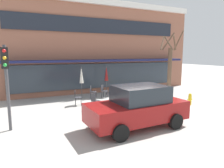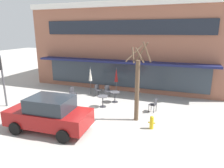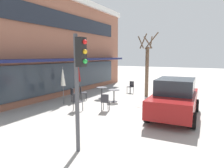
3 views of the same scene
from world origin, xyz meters
The scene contains 15 objects.
ground_plane centered at (0.00, 0.00, 0.00)m, with size 80.00×80.00×0.00m, color #ADA8A0.
building_facade centered at (0.00, 9.96, 3.59)m, with size 16.85×9.10×7.17m.
cafe_table_near_wall centered at (-0.12, 2.04, 0.52)m, with size 0.70×0.70×0.76m.
cafe_table_streetside centered at (0.34, 3.18, 0.52)m, with size 0.70×0.70×0.76m.
patio_umbrella_green_folded centered at (-2.07, 4.32, 1.63)m, with size 0.28×0.28×2.20m.
patio_umbrella_cream_folded centered at (-0.07, 4.72, 1.63)m, with size 0.28×0.28×2.20m.
cafe_chair_0 centered at (3.18, 2.29, 0.53)m, with size 0.50×0.50×0.89m.
cafe_chair_1 centered at (-0.55, 4.09, 0.53)m, with size 0.57×0.57×0.89m.
cafe_chair_2 centered at (-1.39, 4.12, 0.53)m, with size 0.54×0.54×0.89m.
cafe_chair_3 centered at (-2.82, 2.78, 0.53)m, with size 0.49×0.49×0.89m.
cafe_chair_4 centered at (-2.16, 1.48, 0.53)m, with size 0.49×0.49×0.89m.
parked_sedan centered at (-1.44, -1.81, 0.88)m, with size 4.28×2.17×1.76m.
street_tree centered at (2.42, 0.82, 2.03)m, with size 1.38×1.37×4.40m.
traffic_light_pole centered at (-6.29, -0.06, 2.30)m, with size 0.26×0.44×3.40m.
fire_hydrant centered at (3.40, 0.03, 0.35)m, with size 0.36×0.20×0.71m.
Camera 2 is at (4.60, -9.50, 4.88)m, focal length 32.00 mm.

